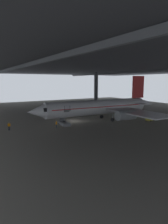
# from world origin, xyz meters

# --- Properties ---
(ground_plane) EXTENTS (110.00, 110.00, 0.00)m
(ground_plane) POSITION_xyz_m (0.00, 0.00, 0.00)
(ground_plane) COLOR gray
(hangar_structure) EXTENTS (121.00, 99.00, 14.47)m
(hangar_structure) POSITION_xyz_m (-0.05, 13.75, 13.85)
(hangar_structure) COLOR #4C4F54
(hangar_structure) RESTS_ON ground_plane
(airplane_main) EXTENTS (33.88, 35.14, 11.07)m
(airplane_main) POSITION_xyz_m (2.20, 6.17, 3.38)
(airplane_main) COLOR white
(airplane_main) RESTS_ON ground_plane
(boarding_stairs) EXTENTS (4.17, 1.67, 4.58)m
(boarding_stairs) POSITION_xyz_m (2.33, -3.61, 0.72)
(boarding_stairs) COLOR slate
(boarding_stairs) RESTS_ON ground_plane
(crew_worker_near_nose) EXTENTS (0.25, 0.55, 1.61)m
(crew_worker_near_nose) POSITION_xyz_m (0.96, -15.06, 0.92)
(crew_worker_near_nose) COLOR #232838
(crew_worker_near_nose) RESTS_ON ground_plane
(crew_worker_by_stairs) EXTENTS (0.42, 0.41, 1.55)m
(crew_worker_by_stairs) POSITION_xyz_m (3.93, -6.22, 0.88)
(crew_worker_by_stairs) COLOR #232838
(crew_worker_by_stairs) RESTS_ON ground_plane
(baggage_tug) EXTENTS (1.80, 2.45, 0.90)m
(baggage_tug) POSITION_xyz_m (8.87, 16.35, 0.53)
(baggage_tug) COLOR yellow
(baggage_tug) RESTS_ON ground_plane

